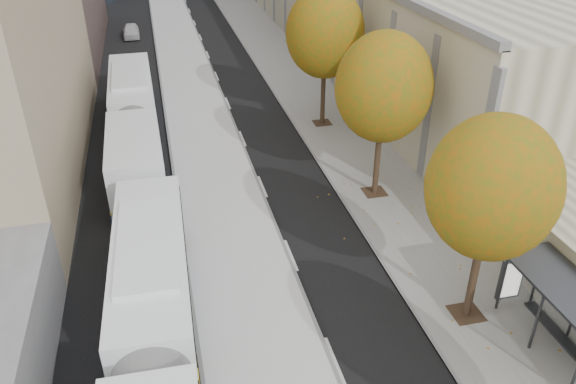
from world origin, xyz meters
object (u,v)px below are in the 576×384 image
object	(u,v)px
bus_shelter	(568,295)
bus_near	(152,353)
bus_far	(134,119)
distant_car	(131,31)

from	to	relation	value
bus_shelter	bus_near	size ratio (longest dim) A/B	0.26
bus_far	distant_car	size ratio (longest dim) A/B	4.82
bus_far	distant_car	xyz separation A→B (m)	(-0.27, 24.95, -0.98)
bus_shelter	bus_near	distance (m)	13.06
bus_shelter	distant_car	world-z (taller)	bus_shelter
bus_far	bus_near	bearing A→B (deg)	-89.50
distant_car	bus_far	bearing A→B (deg)	-90.11
bus_far	bus_shelter	bearing A→B (deg)	-56.52
bus_near	distant_car	distance (m)	43.35
distant_car	bus_near	bearing A→B (deg)	-89.75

